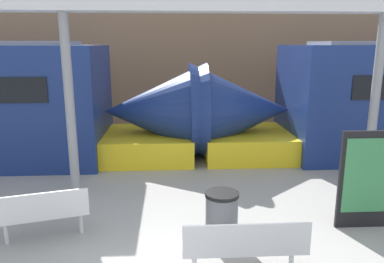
{
  "coord_description": "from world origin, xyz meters",
  "views": [
    {
      "loc": [
        -0.21,
        -3.79,
        3.13
      ],
      "look_at": [
        0.22,
        3.56,
        1.4
      ],
      "focal_mm": 35.0,
      "sensor_mm": 36.0,
      "label": 1
    }
  ],
  "objects_px": {
    "bench_near": "(245,245)",
    "support_column_far": "(374,105)",
    "bench_far": "(43,212)",
    "support_column_near": "(70,108)",
    "trash_bin": "(222,216)",
    "poster_board": "(365,180)"
  },
  "relations": [
    {
      "from": "bench_near",
      "to": "support_column_far",
      "type": "xyz_separation_m",
      "value": [
        3.35,
        3.13,
        1.35
      ]
    },
    {
      "from": "bench_far",
      "to": "support_column_near",
      "type": "bearing_deg",
      "value": 73.75
    },
    {
      "from": "support_column_near",
      "to": "trash_bin",
      "type": "bearing_deg",
      "value": -36.17
    },
    {
      "from": "trash_bin",
      "to": "poster_board",
      "type": "bearing_deg",
      "value": 7.08
    },
    {
      "from": "bench_near",
      "to": "bench_far",
      "type": "xyz_separation_m",
      "value": [
        -3.04,
        1.2,
        -0.0
      ]
    },
    {
      "from": "bench_near",
      "to": "poster_board",
      "type": "height_order",
      "value": "poster_board"
    },
    {
      "from": "bench_near",
      "to": "support_column_near",
      "type": "height_order",
      "value": "support_column_near"
    },
    {
      "from": "bench_far",
      "to": "support_column_near",
      "type": "relative_size",
      "value": 0.4
    },
    {
      "from": "poster_board",
      "to": "support_column_far",
      "type": "distance_m",
      "value": 2.26
    },
    {
      "from": "bench_near",
      "to": "poster_board",
      "type": "distance_m",
      "value": 2.72
    },
    {
      "from": "poster_board",
      "to": "support_column_far",
      "type": "height_order",
      "value": "support_column_far"
    },
    {
      "from": "bench_near",
      "to": "trash_bin",
      "type": "relative_size",
      "value": 2.04
    },
    {
      "from": "trash_bin",
      "to": "support_column_far",
      "type": "relative_size",
      "value": 0.22
    },
    {
      "from": "bench_far",
      "to": "trash_bin",
      "type": "bearing_deg",
      "value": -17.92
    },
    {
      "from": "support_column_far",
      "to": "bench_far",
      "type": "bearing_deg",
      "value": -163.25
    },
    {
      "from": "support_column_far",
      "to": "trash_bin",
      "type": "bearing_deg",
      "value": -149.53
    },
    {
      "from": "bench_far",
      "to": "poster_board",
      "type": "relative_size",
      "value": 0.87
    },
    {
      "from": "bench_near",
      "to": "support_column_near",
      "type": "bearing_deg",
      "value": 134.01
    },
    {
      "from": "poster_board",
      "to": "bench_far",
      "type": "bearing_deg",
      "value": -178.26
    },
    {
      "from": "bench_far",
      "to": "trash_bin",
      "type": "distance_m",
      "value": 2.88
    },
    {
      "from": "support_column_near",
      "to": "support_column_far",
      "type": "relative_size",
      "value": 1.0
    },
    {
      "from": "poster_board",
      "to": "support_column_near",
      "type": "relative_size",
      "value": 0.46
    }
  ]
}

